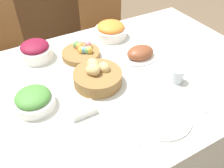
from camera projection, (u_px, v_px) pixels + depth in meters
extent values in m
plane|color=brown|center=(109.00, 157.00, 1.75)|extent=(12.00, 12.00, 0.00)
cube|color=silver|center=(109.00, 124.00, 1.51)|extent=(1.81, 1.12, 0.75)
cylinder|color=brown|center=(40.00, 97.00, 1.92)|extent=(0.03, 0.03, 0.43)
cylinder|color=brown|center=(31.00, 71.00, 2.18)|extent=(0.03, 0.03, 0.43)
cube|color=brown|center=(4.00, 68.00, 1.84)|extent=(0.44, 0.44, 0.02)
cylinder|color=brown|center=(102.00, 75.00, 2.14)|extent=(0.03, 0.03, 0.43)
cylinder|color=brown|center=(138.00, 63.00, 2.28)|extent=(0.03, 0.03, 0.43)
cylinder|color=brown|center=(85.00, 54.00, 2.40)|extent=(0.03, 0.03, 0.43)
cylinder|color=brown|center=(119.00, 44.00, 2.54)|extent=(0.03, 0.03, 0.43)
cube|color=brown|center=(111.00, 38.00, 2.19)|extent=(0.43, 0.43, 0.02)
cube|color=brown|center=(101.00, 2.00, 2.15)|extent=(0.42, 0.03, 0.52)
cube|color=brown|center=(59.00, 8.00, 2.67)|extent=(1.18, 0.44, 0.91)
cylinder|color=olive|center=(98.00, 78.00, 1.22)|extent=(0.25, 0.25, 0.07)
ellipsoid|color=tan|center=(94.00, 70.00, 1.18)|extent=(0.07, 0.08, 0.06)
ellipsoid|color=tan|center=(93.00, 70.00, 1.19)|extent=(0.07, 0.07, 0.05)
ellipsoid|color=tan|center=(93.00, 64.00, 1.23)|extent=(0.06, 0.08, 0.06)
ellipsoid|color=tan|center=(104.00, 68.00, 1.21)|extent=(0.07, 0.08, 0.06)
cylinder|color=olive|center=(81.00, 54.00, 1.41)|extent=(0.23, 0.23, 0.03)
ellipsoid|color=#F29E4C|center=(80.00, 47.00, 1.41)|extent=(0.04, 0.04, 0.05)
ellipsoid|color=#F4D151|center=(81.00, 50.00, 1.38)|extent=(0.04, 0.04, 0.05)
ellipsoid|color=#7FCC7A|center=(87.00, 50.00, 1.38)|extent=(0.04, 0.04, 0.05)
ellipsoid|color=#F4D151|center=(90.00, 50.00, 1.38)|extent=(0.04, 0.04, 0.05)
ellipsoid|color=pink|center=(77.00, 45.00, 1.43)|extent=(0.03, 0.03, 0.04)
ellipsoid|color=pink|center=(88.00, 45.00, 1.42)|extent=(0.04, 0.04, 0.05)
ellipsoid|color=#60B2E0|center=(83.00, 50.00, 1.38)|extent=(0.04, 0.04, 0.04)
ellipsoid|color=#7FCC7A|center=(76.00, 44.00, 1.43)|extent=(0.04, 0.04, 0.05)
ellipsoid|color=white|center=(140.00, 56.00, 1.41)|extent=(0.26, 0.18, 0.01)
ellipsoid|color=brown|center=(140.00, 53.00, 1.40)|extent=(0.17, 0.13, 0.08)
cylinder|color=white|center=(34.00, 102.00, 1.10)|extent=(0.19, 0.19, 0.05)
ellipsoid|color=#478438|center=(33.00, 97.00, 1.07)|extent=(0.16, 0.16, 0.06)
cylinder|color=white|center=(111.00, 32.00, 1.58)|extent=(0.21, 0.21, 0.06)
ellipsoid|color=orange|center=(111.00, 27.00, 1.55)|extent=(0.18, 0.18, 0.06)
cylinder|color=white|center=(36.00, 53.00, 1.39)|extent=(0.19, 0.19, 0.07)
ellipsoid|color=maroon|center=(34.00, 46.00, 1.36)|extent=(0.16, 0.16, 0.06)
cylinder|color=white|center=(161.00, 116.00, 1.06)|extent=(0.27, 0.27, 0.01)
cube|color=#B7B7BC|center=(131.00, 130.00, 1.00)|extent=(0.02, 0.16, 0.00)
cube|color=#B7B7BC|center=(188.00, 104.00, 1.12)|extent=(0.02, 0.16, 0.00)
cube|color=#B7B7BC|center=(193.00, 102.00, 1.13)|extent=(0.02, 0.16, 0.00)
cylinder|color=silver|center=(177.00, 75.00, 1.23)|extent=(0.07, 0.07, 0.08)
cube|color=white|center=(82.00, 110.00, 1.07)|extent=(0.12, 0.07, 0.03)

